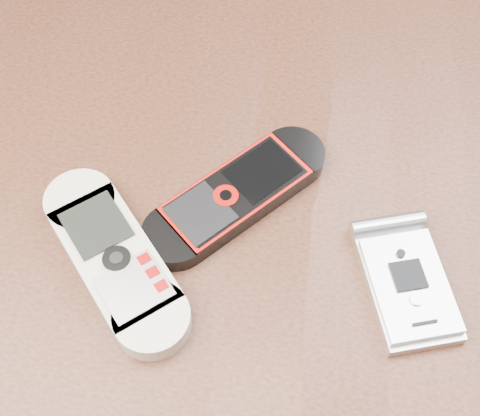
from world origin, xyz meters
name	(u,v)px	position (x,y,z in m)	size (l,w,h in m)	color
table	(234,280)	(0.00, 0.00, 0.64)	(1.20, 0.80, 0.75)	black
nokia_white	(115,258)	(-0.07, -0.05, 0.76)	(0.05, 0.15, 0.02)	silver
nokia_black_red	(236,195)	(0.00, 0.01, 0.76)	(0.05, 0.15, 0.02)	black
motorola_razr	(408,283)	(0.12, -0.04, 0.76)	(0.05, 0.10, 0.02)	silver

